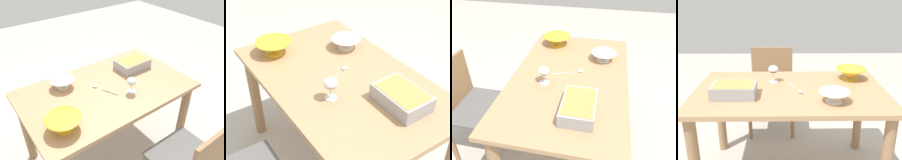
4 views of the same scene
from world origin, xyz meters
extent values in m
plane|color=#B2ADA3|center=(0.00, 0.00, 0.00)|extent=(8.00, 8.00, 0.00)
cube|color=tan|center=(0.00, 0.00, 0.71)|extent=(1.37, 0.83, 0.03)
cylinder|color=#93704E|center=(0.62, -0.35, 0.35)|extent=(0.08, 0.08, 0.70)
cylinder|color=#93704E|center=(0.62, 0.35, 0.35)|extent=(0.08, 0.08, 0.70)
cube|color=#595959|center=(-0.18, 0.70, 0.45)|extent=(0.45, 0.39, 0.02)
cube|color=olive|center=(-0.18, 0.88, 0.65)|extent=(0.42, 0.02, 0.38)
cylinder|color=olive|center=(-0.38, 0.52, 0.22)|extent=(0.04, 0.04, 0.44)
cylinder|color=olive|center=(0.03, 0.52, 0.22)|extent=(0.04, 0.04, 0.44)
cylinder|color=olive|center=(-0.38, 0.87, 0.22)|extent=(0.04, 0.04, 0.44)
cylinder|color=olive|center=(0.03, 0.87, 0.22)|extent=(0.04, 0.04, 0.44)
cylinder|color=white|center=(-0.13, 0.16, 0.73)|extent=(0.07, 0.07, 0.01)
cylinder|color=white|center=(-0.13, 0.16, 0.77)|extent=(0.01, 0.01, 0.07)
ellipsoid|color=white|center=(-0.13, 0.16, 0.83)|extent=(0.08, 0.08, 0.06)
ellipsoid|color=#4C0A19|center=(-0.13, 0.16, 0.82)|extent=(0.07, 0.07, 0.03)
cube|color=#99999E|center=(-0.38, -0.12, 0.77)|extent=(0.29, 0.20, 0.09)
cube|color=#9E8C47|center=(-0.38, -0.12, 0.81)|extent=(0.26, 0.18, 0.02)
cylinder|color=white|center=(0.28, -0.22, 0.73)|extent=(0.11, 0.11, 0.01)
cone|color=white|center=(0.28, -0.22, 0.77)|extent=(0.19, 0.19, 0.06)
torus|color=white|center=(0.28, -0.22, 0.80)|extent=(0.20, 0.20, 0.01)
cylinder|color=yellow|center=(0.48, 0.21, 0.73)|extent=(0.13, 0.13, 0.01)
cone|color=yellow|center=(0.48, 0.21, 0.78)|extent=(0.23, 0.23, 0.08)
torus|color=yellow|center=(0.48, 0.21, 0.82)|extent=(0.24, 0.24, 0.01)
cylinder|color=silver|center=(0.01, 0.06, 0.73)|extent=(0.07, 0.13, 0.01)
ellipsoid|color=silver|center=(0.07, -0.07, 0.74)|extent=(0.05, 0.05, 0.01)
camera|label=1|loc=(0.88, 1.27, 1.82)|focal=37.19mm
camera|label=2|loc=(-1.31, 0.91, 1.85)|focal=52.82mm
camera|label=3|loc=(-1.36, -0.24, 1.65)|focal=36.30mm
camera|label=4|loc=(-0.02, -1.75, 1.43)|focal=42.01mm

